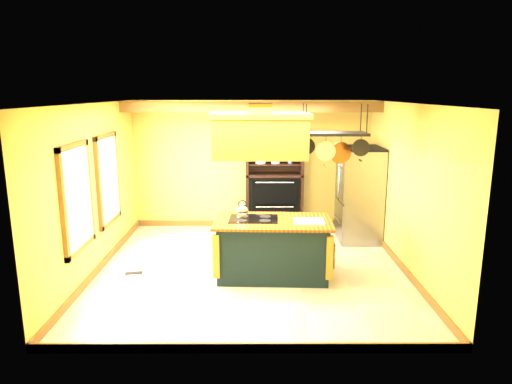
{
  "coord_description": "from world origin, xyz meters",
  "views": [
    {
      "loc": [
        0.06,
        -7.1,
        2.88
      ],
      "look_at": [
        0.08,
        0.3,
        1.24
      ],
      "focal_mm": 32.0,
      "sensor_mm": 36.0,
      "label": 1
    }
  ],
  "objects_px": {
    "kitchen_island": "(273,248)",
    "refrigerator": "(359,196)",
    "hutch": "(274,191)",
    "range_hood": "(260,134)",
    "pot_rack": "(334,140)"
  },
  "relations": [
    {
      "from": "kitchen_island",
      "to": "hutch",
      "type": "distance_m",
      "value": 2.58
    },
    {
      "from": "refrigerator",
      "to": "range_hood",
      "type": "bearing_deg",
      "value": -136.83
    },
    {
      "from": "range_hood",
      "to": "hutch",
      "type": "xyz_separation_m",
      "value": [
        0.33,
        2.55,
        -1.43
      ]
    },
    {
      "from": "range_hood",
      "to": "pot_rack",
      "type": "relative_size",
      "value": 1.42
    },
    {
      "from": "kitchen_island",
      "to": "hutch",
      "type": "relative_size",
      "value": 0.89
    },
    {
      "from": "range_hood",
      "to": "hutch",
      "type": "relative_size",
      "value": 0.7
    },
    {
      "from": "kitchen_island",
      "to": "range_hood",
      "type": "bearing_deg",
      "value": -177.6
    },
    {
      "from": "pot_rack",
      "to": "hutch",
      "type": "xyz_separation_m",
      "value": [
        -0.78,
        2.55,
        -1.34
      ]
    },
    {
      "from": "range_hood",
      "to": "hutch",
      "type": "bearing_deg",
      "value": 82.74
    },
    {
      "from": "range_hood",
      "to": "pot_rack",
      "type": "distance_m",
      "value": 1.11
    },
    {
      "from": "kitchen_island",
      "to": "hutch",
      "type": "height_order",
      "value": "hutch"
    },
    {
      "from": "hutch",
      "to": "range_hood",
      "type": "bearing_deg",
      "value": -97.26
    },
    {
      "from": "kitchen_island",
      "to": "refrigerator",
      "type": "distance_m",
      "value": 2.57
    },
    {
      "from": "pot_rack",
      "to": "refrigerator",
      "type": "distance_m",
      "value": 2.4
    },
    {
      "from": "kitchen_island",
      "to": "refrigerator",
      "type": "xyz_separation_m",
      "value": [
        1.75,
        1.83,
        0.41
      ]
    }
  ]
}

